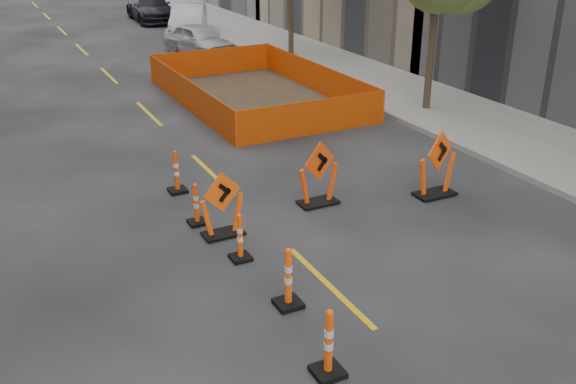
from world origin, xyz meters
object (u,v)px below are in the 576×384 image
channelizer_4 (329,343)px  chevron_sign_left (222,204)px  channelizer_5 (288,278)px  parked_car_far (150,8)px  channelizer_6 (240,237)px  channelizer_8 (176,172)px  channelizer_7 (196,204)px  chevron_sign_center (319,173)px  parked_car_mid (189,20)px  parked_car_near (199,40)px  chevron_sign_right (437,163)px

channelizer_4 → chevron_sign_left: (0.24, 4.78, 0.15)m
channelizer_5 → parked_car_far: 32.06m
chevron_sign_left → parked_car_far: bearing=66.3°
channelizer_4 → channelizer_6: bearing=87.3°
channelizer_5 → chevron_sign_left: (-0.04, 2.94, 0.15)m
channelizer_8 → chevron_sign_left: chevron_sign_left is taller
channelizer_7 → chevron_sign_left: chevron_sign_left is taller
channelizer_7 → channelizer_6: bearing=-82.6°
chevron_sign_center → parked_car_mid: (4.42, 22.22, 0.04)m
parked_car_near → parked_car_far: (0.75, 10.90, 0.08)m
parked_car_far → channelizer_4: bearing=-99.1°
channelizer_4 → parked_car_mid: 28.41m
channelizer_6 → parked_car_far: size_ratio=0.18×
chevron_sign_right → parked_car_far: (1.23, 28.82, -0.03)m
channelizer_6 → parked_car_near: parked_car_near is taller
channelizer_6 → channelizer_7: bearing=97.4°
channelizer_7 → chevron_sign_right: 5.67m
chevron_sign_center → channelizer_8: bearing=125.6°
chevron_sign_left → parked_car_mid: 23.73m
chevron_sign_center → parked_car_far: (3.94, 27.99, 0.02)m
channelizer_6 → channelizer_8: size_ratio=0.92×
chevron_sign_center → chevron_sign_right: chevron_sign_right is taller
chevron_sign_right → channelizer_6: bearing=168.7°
chevron_sign_left → chevron_sign_right: size_ratio=0.88×
chevron_sign_center → channelizer_6: bearing=-165.0°
channelizer_4 → parked_car_mid: (7.19, 27.48, 0.25)m
channelizer_6 → parked_car_mid: size_ratio=0.20×
chevron_sign_center → parked_car_far: size_ratio=0.28×
channelizer_5 → chevron_sign_center: (2.49, 3.41, 0.20)m
parked_car_near → parked_car_mid: 5.27m
channelizer_4 → chevron_sign_left: chevron_sign_left is taller
channelizer_5 → channelizer_6: channelizer_5 is taller
chevron_sign_center → parked_car_mid: size_ratio=0.31×
channelizer_6 → chevron_sign_right: (5.31, 0.74, 0.33)m
channelizer_4 → chevron_sign_right: (5.49, 4.43, 0.26)m
channelizer_4 → parked_car_near: 23.13m
channelizer_4 → chevron_sign_center: chevron_sign_center is taller
chevron_sign_right → channelizer_5: bearing=-172.8°
parked_car_mid → channelizer_8: bearing=-86.2°
channelizer_8 → parked_car_mid: bearing=70.5°
channelizer_4 → parked_car_far: size_ratio=0.21×
channelizer_8 → chevron_sign_right: chevron_sign_right is taller
channelizer_5 → chevron_sign_left: bearing=90.8°
chevron_sign_right → chevron_sign_left: bearing=156.9°
parked_car_near → chevron_sign_right: bearing=-106.0°
channelizer_8 → parked_car_far: (6.63, 25.87, 0.26)m
channelizer_5 → channelizer_6: 1.85m
chevron_sign_right → parked_car_mid: chevron_sign_right is taller
chevron_sign_center → channelizer_4: bearing=-133.9°
channelizer_8 → channelizer_5: bearing=-88.0°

